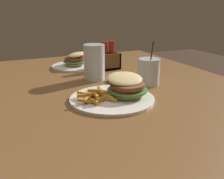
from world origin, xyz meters
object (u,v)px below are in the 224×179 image
(spoon, at_px, (114,81))
(condiment_caddy, at_px, (108,59))
(meal_plate_near, at_px, (119,92))
(juice_glass, at_px, (149,73))
(meal_plate_far, at_px, (75,62))
(beer_glass, at_px, (94,63))

(spoon, distance_m, condiment_caddy, 0.24)
(meal_plate_near, xyz_separation_m, juice_glass, (0.18, 0.11, 0.02))
(meal_plate_far, height_order, condiment_caddy, condiment_caddy)
(beer_glass, distance_m, juice_glass, 0.23)
(meal_plate_far, bearing_deg, spoon, -78.60)
(meal_plate_near, relative_size, condiment_caddy, 2.07)
(meal_plate_near, bearing_deg, condiment_caddy, 71.01)
(juice_glass, bearing_deg, meal_plate_far, 113.53)
(beer_glass, bearing_deg, juice_glass, -42.71)
(beer_glass, relative_size, meal_plate_far, 0.64)
(meal_plate_near, bearing_deg, juice_glass, 29.98)
(juice_glass, height_order, meal_plate_far, juice_glass)
(meal_plate_near, height_order, meal_plate_far, meal_plate_near)
(meal_plate_near, distance_m, condiment_caddy, 0.44)
(juice_glass, relative_size, spoon, 1.04)
(juice_glass, relative_size, condiment_caddy, 1.28)
(meal_plate_far, xyz_separation_m, condiment_caddy, (0.14, -0.10, 0.02))
(beer_glass, relative_size, juice_glass, 0.85)
(beer_glass, relative_size, spoon, 0.89)
(meal_plate_near, xyz_separation_m, meal_plate_far, (0.00, 0.52, -0.00))
(spoon, bearing_deg, juice_glass, -157.97)
(meal_plate_far, relative_size, condiment_caddy, 1.69)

